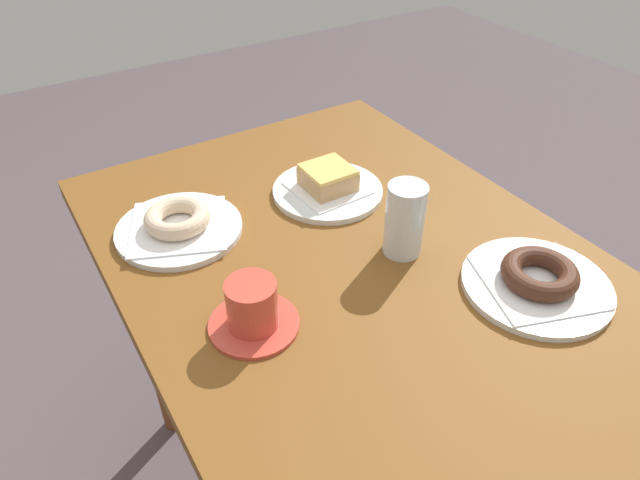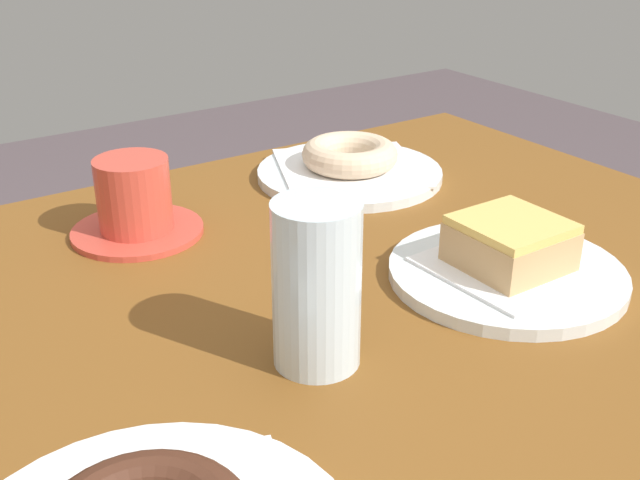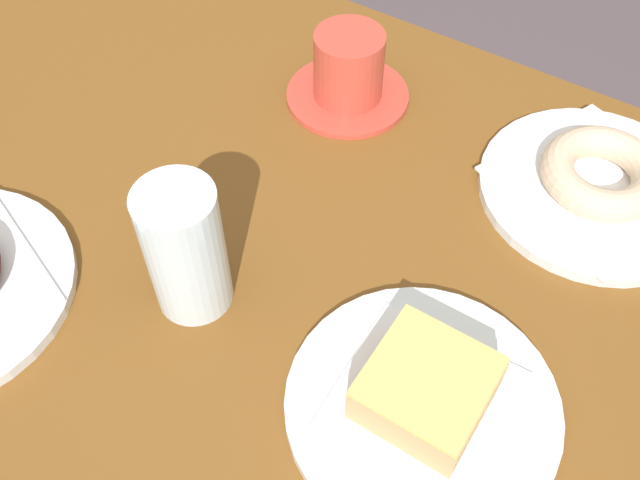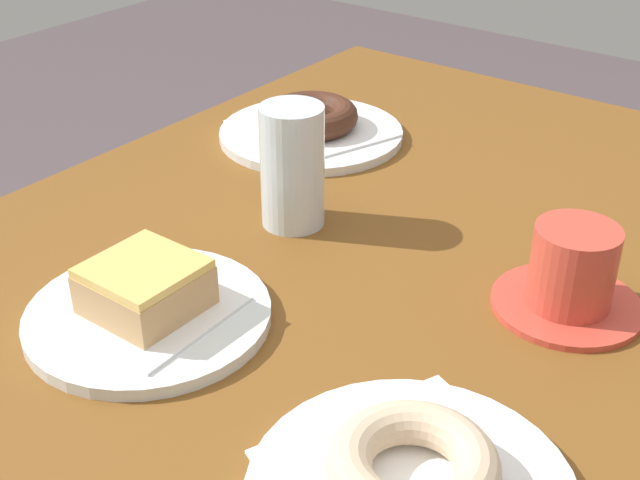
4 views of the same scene
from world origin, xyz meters
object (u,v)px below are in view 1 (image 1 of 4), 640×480
Objects in this scene: donut_chocolate_ring at (540,273)px; coffee_cup at (252,308)px; donut_glazed_square at (328,177)px; water_glass at (405,220)px; plate_sugar_ring at (179,229)px; plate_chocolate_ring at (536,285)px; plate_glazed_square at (328,191)px; donut_sugar_ring at (177,218)px.

coffee_cup is at bearing -111.32° from donut_chocolate_ring.
donut_glazed_square is 0.21m from water_glass.
plate_chocolate_ring is at bearing 44.10° from plate_sugar_ring.
water_glass reaches higher than plate_glazed_square.
plate_sugar_ring is at bearing -96.87° from donut_glazed_square.
plate_glazed_square is 1.66× the size of water_glass.
coffee_cup is (0.27, 0.01, 0.03)m from plate_sugar_ring.
donut_glazed_square reaches higher than donut_sugar_ring.
donut_glazed_square is 0.39× the size of plate_sugar_ring.
donut_sugar_ring is at bearing -129.65° from water_glass.
water_glass is at bearing 94.81° from coffee_cup.
donut_chocolate_ring is at bearing 44.10° from donut_sugar_ring.
donut_chocolate_ring is 0.92× the size of water_glass.
donut_sugar_ring is (-0.03, -0.28, -0.01)m from donut_glazed_square.
donut_sugar_ring reaches higher than plate_sugar_ring.
plate_chocolate_ring is 1.04× the size of plate_sugar_ring.
donut_chocolate_ring is 1.03× the size of donut_sugar_ring.
plate_chocolate_ring and plate_sugar_ring have the same top height.
donut_sugar_ring is (-0.03, -0.28, 0.02)m from plate_glazed_square.
coffee_cup is (0.23, -0.27, 0.03)m from plate_glazed_square.
plate_glazed_square and plate_sugar_ring have the same top height.
water_glass is (0.21, 0.01, 0.06)m from plate_glazed_square.
coffee_cup is at bearing -49.46° from donut_glazed_square.
plate_chocolate_ring is 0.22m from water_glass.
plate_glazed_square is at bearing -161.73° from donut_chocolate_ring.
plate_chocolate_ring is at bearing 44.10° from donut_sugar_ring.
coffee_cup is (-0.16, -0.40, 0.01)m from donut_chocolate_ring.
donut_sugar_ring is (0.00, 0.00, 0.02)m from plate_sugar_ring.
water_glass is at bearing -147.02° from donut_chocolate_ring.
plate_sugar_ring is at bearing -129.65° from water_glass.
water_glass is (-0.18, -0.12, 0.03)m from donut_chocolate_ring.
donut_glazed_square reaches higher than plate_chocolate_ring.
plate_glazed_square is at bearing 83.13° from plate_sugar_ring.
coffee_cup reaches higher than plate_glazed_square.
donut_sugar_ring is 0.86× the size of coffee_cup.
donut_chocolate_ring reaches higher than plate_chocolate_ring.
donut_sugar_ring is 0.27m from coffee_cup.
water_glass is (0.21, 0.01, 0.03)m from donut_glazed_square.
water_glass is at bearing 50.35° from plate_sugar_ring.
water_glass reaches higher than donut_sugar_ring.
plate_sugar_ring is 1.94× the size of donut_sugar_ring.
plate_chocolate_ring is at bearing 68.68° from coffee_cup.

